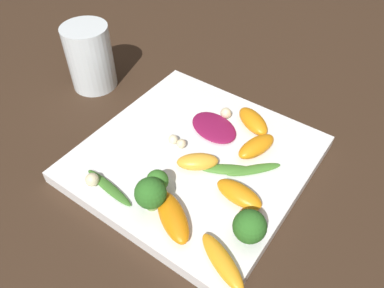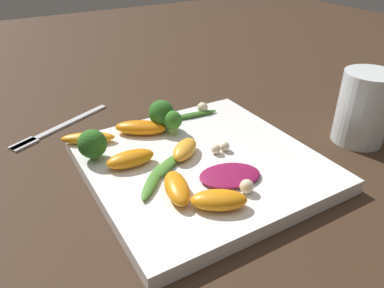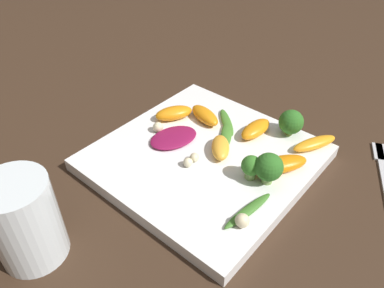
# 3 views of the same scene
# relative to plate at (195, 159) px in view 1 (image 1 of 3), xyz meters

# --- Properties ---
(ground_plane) EXTENTS (2.40, 2.40, 0.00)m
(ground_plane) POSITION_rel_plate_xyz_m (0.00, 0.00, -0.01)
(ground_plane) COLOR #382619
(plate) EXTENTS (0.31, 0.31, 0.02)m
(plate) POSITION_rel_plate_xyz_m (0.00, 0.00, 0.00)
(plate) COLOR white
(plate) RESTS_ON ground_plane
(drinking_glass) EXTENTS (0.08, 0.08, 0.12)m
(drinking_glass) POSITION_rel_plate_xyz_m (-0.05, -0.26, 0.05)
(drinking_glass) COLOR white
(drinking_glass) RESTS_ON ground_plane
(radicchio_leaf_0) EXTENTS (0.08, 0.09, 0.01)m
(radicchio_leaf_0) POSITION_rel_plate_xyz_m (-0.06, -0.01, 0.01)
(radicchio_leaf_0) COLOR maroon
(radicchio_leaf_0) RESTS_ON plate
(orange_segment_0) EXTENTS (0.07, 0.05, 0.02)m
(orange_segment_0) POSITION_rel_plate_xyz_m (-0.06, 0.07, 0.02)
(orange_segment_0) COLOR orange
(orange_segment_0) RESTS_ON plate
(orange_segment_1) EXTENTS (0.03, 0.07, 0.02)m
(orange_segment_1) POSITION_rel_plate_xyz_m (0.03, 0.09, 0.02)
(orange_segment_1) COLOR orange
(orange_segment_1) RESTS_ON plate
(orange_segment_2) EXTENTS (0.07, 0.08, 0.02)m
(orange_segment_2) POSITION_rel_plate_xyz_m (0.11, 0.04, 0.02)
(orange_segment_2) COLOR orange
(orange_segment_2) RESTS_ON plate
(orange_segment_3) EXTENTS (0.05, 0.08, 0.02)m
(orange_segment_3) POSITION_rel_plate_xyz_m (0.12, 0.12, 0.02)
(orange_segment_3) COLOR orange
(orange_segment_3) RESTS_ON plate
(orange_segment_4) EXTENTS (0.06, 0.06, 0.02)m
(orange_segment_4) POSITION_rel_plate_xyz_m (0.02, 0.02, 0.02)
(orange_segment_4) COLOR #FCAD33
(orange_segment_4) RESTS_ON plate
(orange_segment_5) EXTENTS (0.06, 0.07, 0.02)m
(orange_segment_5) POSITION_rel_plate_xyz_m (-0.10, 0.04, 0.02)
(orange_segment_5) COLOR orange
(orange_segment_5) RESTS_ON plate
(broccoli_floret_0) EXTENTS (0.03, 0.03, 0.04)m
(broccoli_floret_0) POSITION_rel_plate_xyz_m (0.08, -0.00, 0.03)
(broccoli_floret_0) COLOR #84AD5B
(broccoli_floret_0) RESTS_ON plate
(broccoli_floret_1) EXTENTS (0.04, 0.04, 0.04)m
(broccoli_floret_1) POSITION_rel_plate_xyz_m (0.07, 0.13, 0.03)
(broccoli_floret_1) COLOR #7A9E51
(broccoli_floret_1) RESTS_ON plate
(broccoli_floret_2) EXTENTS (0.04, 0.04, 0.05)m
(broccoli_floret_2) POSITION_rel_plate_xyz_m (0.11, 0.01, 0.04)
(broccoli_floret_2) COLOR #7A9E51
(broccoli_floret_2) RESTS_ON plate
(arugula_sprig_0) EXTENTS (0.07, 0.06, 0.01)m
(arugula_sprig_0) POSITION_rel_plate_xyz_m (-0.02, 0.08, 0.01)
(arugula_sprig_0) COLOR #47842D
(arugula_sprig_0) RESTS_ON plate
(arugula_sprig_1) EXTENTS (0.06, 0.08, 0.01)m
(arugula_sprig_1) POSITION_rel_plate_xyz_m (-0.00, 0.06, 0.01)
(arugula_sprig_1) COLOR #47842D
(arugula_sprig_1) RESTS_ON plate
(arugula_sprig_2) EXTENTS (0.02, 0.09, 0.01)m
(arugula_sprig_2) POSITION_rel_plate_xyz_m (0.12, -0.06, 0.01)
(arugula_sprig_2) COLOR #3D7528
(arugula_sprig_2) RESTS_ON plate
(macadamia_nut_0) EXTENTS (0.02, 0.02, 0.02)m
(macadamia_nut_0) POSITION_rel_plate_xyz_m (-0.09, -0.01, 0.02)
(macadamia_nut_0) COLOR beige
(macadamia_nut_0) RESTS_ON plate
(macadamia_nut_1) EXTENTS (0.01, 0.01, 0.01)m
(macadamia_nut_1) POSITION_rel_plate_xyz_m (-0.00, -0.02, 0.02)
(macadamia_nut_1) COLOR beige
(macadamia_nut_1) RESTS_ON plate
(macadamia_nut_2) EXTENTS (0.01, 0.01, 0.01)m
(macadamia_nut_2) POSITION_rel_plate_xyz_m (-0.00, -0.04, 0.02)
(macadamia_nut_2) COLOR beige
(macadamia_nut_2) RESTS_ON plate
(macadamia_nut_3) EXTENTS (0.02, 0.02, 0.02)m
(macadamia_nut_3) POSITION_rel_plate_xyz_m (0.13, -0.08, 0.02)
(macadamia_nut_3) COLOR beige
(macadamia_nut_3) RESTS_ON plate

